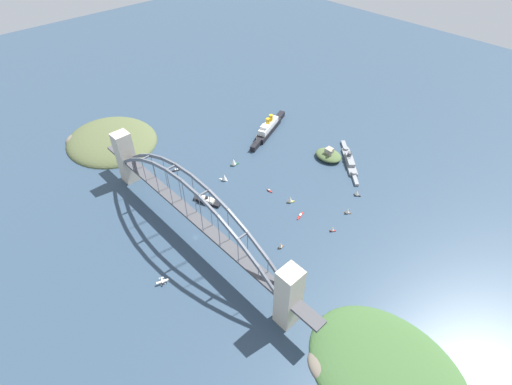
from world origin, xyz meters
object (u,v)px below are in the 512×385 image
naval_cruiser (349,161)px  small_boat_7 (357,193)px  small_boat_5 (176,170)px  small_boat_4 (348,210)px  small_boat_8 (290,199)px  fort_island_mid_harbor (329,155)px  small_boat_0 (233,162)px  harbor_ferry_steamer (207,201)px  small_boat_10 (281,245)px  seaplane_taxiing_near_bridge (162,281)px  ocean_liner (268,128)px  small_boat_3 (224,177)px  harbor_arch_bridge (192,213)px  small_boat_9 (332,229)px  small_boat_6 (300,216)px  small_boat_1 (269,191)px  small_boat_2 (294,277)px

naval_cruiser → small_boat_7: naval_cruiser is taller
small_boat_7 → small_boat_5: bearing=-145.3°
small_boat_4 → small_boat_8: small_boat_8 is taller
fort_island_mid_harbor → small_boat_0: (-66.60, -90.51, 0.27)m
harbor_ferry_steamer → small_boat_0: small_boat_0 is taller
small_boat_7 → small_boat_10: small_boat_7 is taller
seaplane_taxiing_near_bridge → naval_cruiser: bearing=88.6°
ocean_liner → small_boat_5: bearing=-96.5°
small_boat_4 → small_boat_3: bearing=-155.6°
small_boat_0 → small_boat_7: 142.34m
harbor_arch_bridge → small_boat_3: 90.56m
fort_island_mid_harbor → small_boat_9: 118.07m
small_boat_0 → small_boat_10: 133.80m
small_boat_6 → naval_cruiser: bearing=100.5°
small_boat_10 → small_boat_0: bearing=157.9°
small_boat_7 → small_boat_9: small_boat_7 is taller
harbor_arch_bridge → small_boat_4: 154.48m
small_boat_5 → small_boat_7: bearing=34.7°
small_boat_1 → small_boat_3: bearing=-153.9°
small_boat_5 → small_boat_9: bearing=17.0°
small_boat_5 → small_boat_6: small_boat_5 is taller
naval_cruiser → small_boat_5: naval_cruiser is taller
ocean_liner → small_boat_2: 230.87m
small_boat_1 → small_boat_7: small_boat_7 is taller
small_boat_0 → small_boat_3: size_ratio=1.08×
ocean_liner → seaplane_taxiing_near_bridge: ocean_liner is taller
ocean_liner → small_boat_9: (165.27, -77.71, -3.23)m
small_boat_4 → small_boat_6: small_boat_4 is taller
harbor_arch_bridge → small_boat_7: bearing=66.4°
small_boat_10 → small_boat_2: bearing=-27.9°
harbor_ferry_steamer → small_boat_7: bearing=50.9°
naval_cruiser → harbor_ferry_steamer: naval_cruiser is taller
harbor_arch_bridge → small_boat_4: (78.92, 129.93, -27.44)m
small_boat_4 → small_boat_2: bearing=-79.4°
harbor_arch_bridge → small_boat_9: harbor_arch_bridge is taller
harbor_ferry_steamer → fort_island_mid_harbor: (36.82, 152.17, 1.95)m
naval_cruiser → small_boat_8: bearing=-90.6°
small_boat_9 → small_boat_10: bearing=-110.7°
seaplane_taxiing_near_bridge → small_boat_1: 149.62m
small_boat_7 → naval_cruiser: bearing=134.1°
harbor_arch_bridge → small_boat_0: (-59.43, 98.87, -26.60)m
naval_cruiser → small_boat_10: 155.78m
small_boat_4 → naval_cruiser: bearing=125.0°
small_boat_5 → small_boat_7: size_ratio=1.60×
naval_cruiser → small_boat_4: bearing=-55.0°
small_boat_1 → small_boat_6: (47.70, -4.24, -0.12)m
small_boat_4 → ocean_liner: bearing=163.5°
ocean_liner → small_boat_3: (35.77, -103.93, -2.01)m
naval_cruiser → seaplane_taxiing_near_bridge: (-6.26, -251.81, -0.77)m
seaplane_taxiing_near_bridge → small_boat_7: bearing=77.6°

